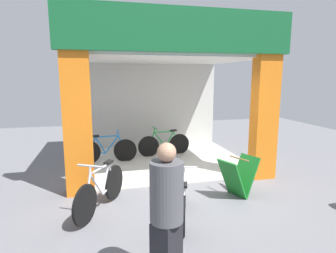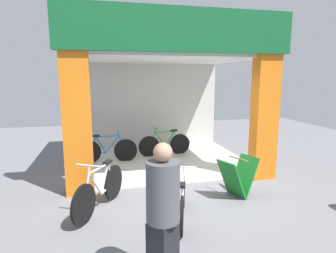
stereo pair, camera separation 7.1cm
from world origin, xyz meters
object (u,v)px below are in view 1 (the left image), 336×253
at_px(bicycle_parked_0, 101,190).
at_px(bicycle_parked_1, 184,201).
at_px(sandwich_board_sign, 238,177).
at_px(bicycle_inside_1, 107,150).
at_px(bicycle_inside_0, 164,144).
at_px(pedestrian_1, 167,213).

xyz_separation_m(bicycle_parked_0, bicycle_parked_1, (1.34, -0.67, -0.04)).
bearing_deg(sandwich_board_sign, bicycle_inside_1, 130.29).
height_order(bicycle_inside_0, sandwich_board_sign, bicycle_inside_0).
relative_size(bicycle_inside_0, sandwich_board_sign, 1.84).
bearing_deg(bicycle_inside_1, bicycle_inside_0, 11.18).
bearing_deg(bicycle_parked_1, bicycle_parked_0, 153.24).
bearing_deg(sandwich_board_sign, bicycle_parked_1, -152.97).
height_order(bicycle_parked_1, pedestrian_1, pedestrian_1).
relative_size(bicycle_inside_0, bicycle_inside_1, 0.98).
xyz_separation_m(bicycle_parked_1, pedestrian_1, (-0.63, -1.39, 0.54)).
xyz_separation_m(bicycle_inside_0, pedestrian_1, (-1.20, -5.32, 0.52)).
distance_m(bicycle_parked_0, bicycle_parked_1, 1.50).
height_order(bicycle_parked_0, pedestrian_1, pedestrian_1).
distance_m(sandwich_board_sign, pedestrian_1, 2.89).
distance_m(bicycle_parked_0, pedestrian_1, 2.24).
relative_size(bicycle_inside_1, bicycle_parked_1, 1.11).
bearing_deg(pedestrian_1, bicycle_parked_0, 108.83).
bearing_deg(bicycle_parked_0, bicycle_parked_1, -26.76).
xyz_separation_m(bicycle_parked_0, sandwich_board_sign, (2.66, 0.00, 0.02)).
xyz_separation_m(bicycle_inside_0, bicycle_parked_0, (-1.90, -3.26, 0.02)).
xyz_separation_m(bicycle_inside_1, pedestrian_1, (0.52, -4.98, 0.51)).
xyz_separation_m(sandwich_board_sign, pedestrian_1, (-1.96, -2.07, 0.48)).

